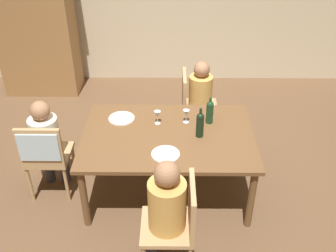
# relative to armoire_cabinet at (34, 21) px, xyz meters

# --- Properties ---
(ground_plane) EXTENTS (10.00, 10.00, 0.00)m
(ground_plane) POSITION_rel_armoire_cabinet_xyz_m (1.96, -2.34, -1.10)
(ground_plane) COLOR brown
(armoire_cabinet) EXTENTS (1.18, 0.62, 2.18)m
(armoire_cabinet) POSITION_rel_armoire_cabinet_xyz_m (0.00, 0.00, 0.00)
(armoire_cabinet) COLOR olive
(armoire_cabinet) RESTS_ON ground_plane
(dining_table) EXTENTS (1.73, 1.18, 0.73)m
(dining_table) POSITION_rel_armoire_cabinet_xyz_m (1.96, -2.34, -0.44)
(dining_table) COLOR brown
(dining_table) RESTS_ON ground_plane
(chair_far_right) EXTENTS (0.44, 0.44, 0.92)m
(chair_far_right) POSITION_rel_armoire_cabinet_xyz_m (2.27, -1.37, -0.56)
(chair_far_right) COLOR tan
(chair_far_right) RESTS_ON ground_plane
(chair_left_end) EXTENTS (0.44, 0.46, 0.92)m
(chair_left_end) POSITION_rel_armoire_cabinet_xyz_m (0.72, -2.46, -0.50)
(chair_left_end) COLOR tan
(chair_left_end) RESTS_ON ground_plane
(chair_near) EXTENTS (0.44, 0.44, 0.92)m
(chair_near) POSITION_rel_armoire_cabinet_xyz_m (2.05, -3.31, -0.56)
(chair_near) COLOR tan
(chair_near) RESTS_ON ground_plane
(person_woman_host) EXTENTS (0.33, 0.28, 1.09)m
(person_woman_host) POSITION_rel_armoire_cabinet_xyz_m (2.38, -1.37, -0.46)
(person_woman_host) COLOR #33333D
(person_woman_host) RESTS_ON ground_plane
(person_man_bearded) EXTENTS (0.29, 0.34, 1.10)m
(person_man_bearded) POSITION_rel_armoire_cabinet_xyz_m (0.72, -2.31, -0.46)
(person_man_bearded) COLOR #33333D
(person_man_bearded) RESTS_ON ground_plane
(person_man_guest) EXTENTS (0.36, 0.31, 1.14)m
(person_man_guest) POSITION_rel_armoire_cabinet_xyz_m (1.94, -3.31, -0.44)
(person_man_guest) COLOR #33333D
(person_man_guest) RESTS_ON ground_plane
(wine_bottle_tall_green) EXTENTS (0.08, 0.08, 0.30)m
(wine_bottle_tall_green) POSITION_rel_armoire_cabinet_xyz_m (2.39, -2.12, -0.23)
(wine_bottle_tall_green) COLOR #19381E
(wine_bottle_tall_green) RESTS_ON dining_table
(wine_bottle_dark_red) EXTENTS (0.08, 0.08, 0.32)m
(wine_bottle_dark_red) POSITION_rel_armoire_cabinet_xyz_m (2.28, -2.36, -0.22)
(wine_bottle_dark_red) COLOR black
(wine_bottle_dark_red) RESTS_ON dining_table
(wine_glass_near_left) EXTENTS (0.07, 0.07, 0.15)m
(wine_glass_near_left) POSITION_rel_armoire_cabinet_xyz_m (1.85, -2.14, -0.26)
(wine_glass_near_left) COLOR silver
(wine_glass_near_left) RESTS_ON dining_table
(wine_glass_centre) EXTENTS (0.07, 0.07, 0.15)m
(wine_glass_centre) POSITION_rel_armoire_cabinet_xyz_m (2.42, -2.01, -0.26)
(wine_glass_centre) COLOR silver
(wine_glass_centre) RESTS_ON dining_table
(wine_glass_near_right) EXTENTS (0.07, 0.07, 0.15)m
(wine_glass_near_right) POSITION_rel_armoire_cabinet_xyz_m (2.15, -2.12, -0.26)
(wine_glass_near_right) COLOR silver
(wine_glass_near_right) RESTS_ON dining_table
(dinner_plate_host) EXTENTS (0.28, 0.28, 0.01)m
(dinner_plate_host) POSITION_rel_armoire_cabinet_xyz_m (1.47, -2.06, -0.36)
(dinner_plate_host) COLOR white
(dinner_plate_host) RESTS_ON dining_table
(dinner_plate_guest_left) EXTENTS (0.27, 0.27, 0.01)m
(dinner_plate_guest_left) POSITION_rel_armoire_cabinet_xyz_m (1.94, -2.68, -0.36)
(dinner_plate_guest_left) COLOR white
(dinner_plate_guest_left) RESTS_ON dining_table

